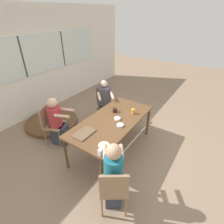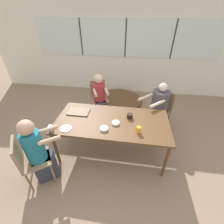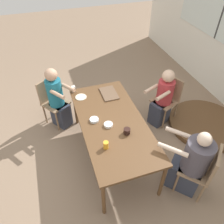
% 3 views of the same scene
% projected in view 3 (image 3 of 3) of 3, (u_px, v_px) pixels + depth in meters
% --- Properties ---
extents(ground_plane, '(16.00, 16.00, 0.00)m').
position_uv_depth(ground_plane, '(112.00, 153.00, 3.69)').
color(ground_plane, '#8C725B').
extents(dining_table, '(1.92, 0.92, 0.75)m').
position_uv_depth(dining_table, '(112.00, 124.00, 3.23)').
color(dining_table, brown).
rests_on(dining_table, ground_plane).
extents(chair_for_woman_green_shirt, '(0.52, 0.52, 0.88)m').
position_uv_depth(chair_for_woman_green_shirt, '(168.00, 96.00, 4.01)').
color(chair_for_woman_green_shirt, '#937556').
rests_on(chair_for_woman_green_shirt, ground_plane).
extents(chair_for_man_blue_shirt, '(0.57, 0.57, 0.88)m').
position_uv_depth(chair_for_man_blue_shirt, '(204.00, 168.00, 2.85)').
color(chair_for_man_blue_shirt, '#937556').
rests_on(chair_for_man_blue_shirt, ground_plane).
extents(chair_for_man_teal_shirt, '(0.56, 0.56, 0.88)m').
position_uv_depth(chair_for_man_teal_shirt, '(52.00, 98.00, 3.95)').
color(chair_for_man_teal_shirt, '#937556').
rests_on(chair_for_man_teal_shirt, ground_plane).
extents(person_woman_green_shirt, '(0.46, 0.59, 1.12)m').
position_uv_depth(person_woman_green_shirt, '(163.00, 100.00, 3.94)').
color(person_woman_green_shirt, '#333847').
rests_on(person_woman_green_shirt, ground_plane).
extents(person_man_blue_shirt, '(0.69, 0.68, 1.12)m').
position_uv_depth(person_man_blue_shirt, '(190.00, 165.00, 2.93)').
color(person_man_blue_shirt, '#333847').
rests_on(person_man_blue_shirt, ground_plane).
extents(person_man_teal_shirt, '(0.55, 0.50, 1.18)m').
position_uv_depth(person_man_teal_shirt, '(58.00, 101.00, 3.87)').
color(person_man_teal_shirt, '#333847').
rests_on(person_man_teal_shirt, ground_plane).
extents(food_tray_dark, '(0.39, 0.25, 0.02)m').
position_uv_depth(food_tray_dark, '(109.00, 93.00, 3.68)').
color(food_tray_dark, brown).
rests_on(food_tray_dark, dining_table).
extents(coffee_mug, '(0.10, 0.09, 0.08)m').
position_uv_depth(coffee_mug, '(127.00, 131.00, 2.98)').
color(coffee_mug, black).
rests_on(coffee_mug, dining_table).
extents(juice_glass, '(0.07, 0.07, 0.11)m').
position_uv_depth(juice_glass, '(106.00, 145.00, 2.79)').
color(juice_glass, gold).
rests_on(juice_glass, dining_table).
extents(milk_carton_small, '(0.06, 0.06, 0.10)m').
position_uv_depth(milk_carton_small, '(74.00, 89.00, 3.70)').
color(milk_carton_small, silver).
rests_on(milk_carton_small, dining_table).
extents(bowl_white_shallow, '(0.13, 0.13, 0.04)m').
position_uv_depth(bowl_white_shallow, '(108.00, 125.00, 3.11)').
color(bowl_white_shallow, white).
rests_on(bowl_white_shallow, dining_table).
extents(bowl_cereal, '(0.13, 0.13, 0.04)m').
position_uv_depth(bowl_cereal, '(94.00, 120.00, 3.19)').
color(bowl_cereal, silver).
rests_on(bowl_cereal, dining_table).
extents(plate_tortillas, '(0.18, 0.18, 0.01)m').
position_uv_depth(plate_tortillas, '(81.00, 97.00, 3.61)').
color(plate_tortillas, beige).
rests_on(plate_tortillas, dining_table).
extents(folded_table_stack, '(1.35, 1.35, 0.09)m').
position_uv_depth(folded_table_stack, '(205.00, 124.00, 4.15)').
color(folded_table_stack, brown).
rests_on(folded_table_stack, ground_plane).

